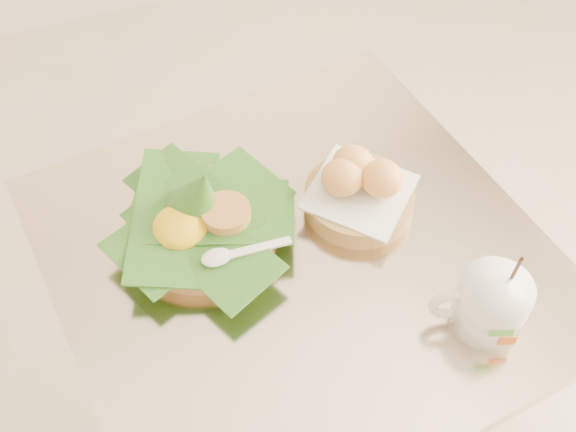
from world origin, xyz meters
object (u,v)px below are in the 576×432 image
object	(u,v)px
cafe_table	(297,327)
rice_basket	(200,219)
coffee_mug	(490,303)
bread_basket	(359,189)

from	to	relation	value
cafe_table	rice_basket	world-z (taller)	rice_basket
rice_basket	cafe_table	bearing A→B (deg)	-33.36
cafe_table	coffee_mug	world-z (taller)	coffee_mug
cafe_table	bread_basket	size ratio (longest dim) A/B	3.85
rice_basket	coffee_mug	xyz separation A→B (m)	(0.33, -0.28, 0.01)
cafe_table	rice_basket	xyz separation A→B (m)	(-0.13, 0.08, 0.26)
cafe_table	rice_basket	size ratio (longest dim) A/B	2.86
bread_basket	coffee_mug	distance (m)	0.27
cafe_table	rice_basket	distance (m)	0.30
rice_basket	coffee_mug	world-z (taller)	coffee_mug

